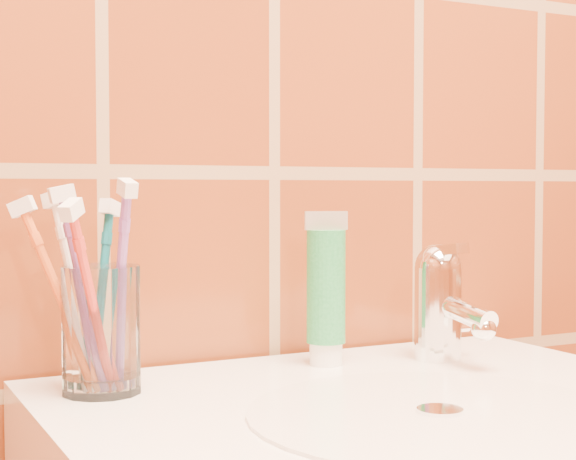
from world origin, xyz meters
TOP-DOWN VIEW (x-y plane):
  - glass_tumbler at (-0.21, 1.10)m, footprint 0.09×0.09m
  - toothpaste_tube at (0.02, 1.12)m, footprint 0.04×0.04m
  - faucet at (0.14, 1.09)m, footprint 0.05×0.11m
  - toothbrush_0 at (-0.23, 1.11)m, footprint 0.10×0.11m
  - toothbrush_1 at (-0.23, 1.09)m, footprint 0.06×0.06m
  - toothbrush_2 at (-0.23, 1.08)m, footprint 0.14×0.14m
  - toothbrush_3 at (-0.20, 1.08)m, footprint 0.03×0.11m
  - toothbrush_4 at (-0.21, 1.12)m, footprint 0.10×0.10m
  - toothbrush_5 at (-0.24, 1.11)m, footprint 0.14×0.13m

SIDE VIEW (x-z plane):
  - glass_tumbler at x=-0.21m, z-range 0.85..0.96m
  - faucet at x=0.14m, z-range 0.85..0.97m
  - toothpaste_tube at x=0.02m, z-range 0.85..1.00m
  - toothbrush_4 at x=-0.21m, z-range 0.84..1.02m
  - toothbrush_2 at x=-0.23m, z-range 0.84..1.03m
  - toothbrush_5 at x=-0.24m, z-range 0.84..1.02m
  - toothbrush_0 at x=-0.23m, z-range 0.84..1.03m
  - toothbrush_1 at x=-0.23m, z-range 0.85..1.03m
  - toothbrush_3 at x=-0.20m, z-range 0.84..1.04m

